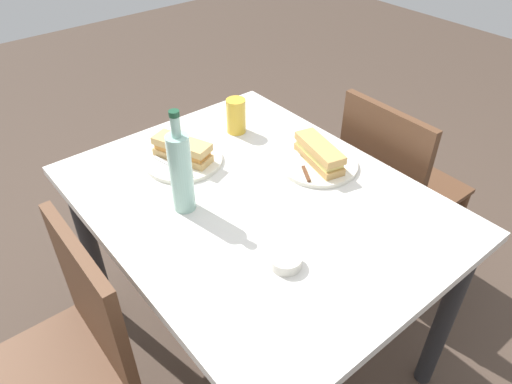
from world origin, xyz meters
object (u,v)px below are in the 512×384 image
object	(u,v)px
plate_far	(183,160)
olive_bowl	(286,261)
chair_near	(391,186)
water_bottle	(181,171)
plate_near	(318,163)
knife_near	(303,167)
dining_table	(256,224)
chair_far	(69,362)
baguette_sandwich_near	(319,153)
beer_glass	(236,116)
knife_far	(175,167)
baguette_sandwich_far	(182,149)

from	to	relation	value
plate_far	olive_bowl	world-z (taller)	olive_bowl
chair_near	water_bottle	xyz separation A→B (m)	(0.15, 0.83, 0.36)
plate_near	knife_near	distance (m)	0.06
plate_near	olive_bowl	world-z (taller)	olive_bowl
dining_table	chair_near	xyz separation A→B (m)	(-0.06, -0.64, -0.13)
chair_far	baguette_sandwich_near	size ratio (longest dim) A/B	4.03
chair_far	plate_far	bearing A→B (deg)	-62.35
plate_far	olive_bowl	bearing A→B (deg)	174.76
plate_near	baguette_sandwich_near	distance (m)	0.04
chair_far	chair_near	xyz separation A→B (m)	(-0.06, -1.28, 0.00)
baguette_sandwich_near	beer_glass	xyz separation A→B (m)	(0.34, 0.07, 0.01)
plate_near	plate_far	bearing A→B (deg)	48.13
dining_table	knife_far	xyz separation A→B (m)	(0.27, 0.12, 0.13)
dining_table	water_bottle	distance (m)	0.32
chair_far	olive_bowl	size ratio (longest dim) A/B	10.57
baguette_sandwich_far	dining_table	bearing A→B (deg)	-167.44
dining_table	olive_bowl	distance (m)	0.31
plate_near	knife_near	size ratio (longest dim) A/B	1.61
plate_near	beer_glass	bearing A→B (deg)	12.10
plate_far	beer_glass	world-z (taller)	beer_glass
water_bottle	olive_bowl	bearing A→B (deg)	-168.51
water_bottle	beer_glass	xyz separation A→B (m)	(0.25, -0.38, -0.07)
plate_near	olive_bowl	xyz separation A→B (m)	(-0.27, 0.38, 0.01)
chair_near	plate_near	world-z (taller)	chair_near
plate_far	knife_far	world-z (taller)	knife_far
olive_bowl	baguette_sandwich_far	bearing A→B (deg)	-5.24
baguette_sandwich_near	water_bottle	size ratio (longest dim) A/B	0.68
chair_near	plate_near	xyz separation A→B (m)	(0.06, 0.38, 0.24)
knife_far	plate_far	bearing A→B (deg)	-58.11
baguette_sandwich_near	chair_near	bearing A→B (deg)	-99.01
olive_bowl	baguette_sandwich_near	bearing A→B (deg)	-55.19
knife_far	beer_glass	world-z (taller)	beer_glass
dining_table	water_bottle	size ratio (longest dim) A/B	3.57
chair_near	chair_far	bearing A→B (deg)	87.50
plate_near	chair_near	bearing A→B (deg)	-99.01
knife_far	baguette_sandwich_far	bearing A→B (deg)	-58.11
baguette_sandwich_near	water_bottle	distance (m)	0.47
plate_near	beer_glass	distance (m)	0.36
baguette_sandwich_near	dining_table	bearing A→B (deg)	90.58
dining_table	baguette_sandwich_far	size ratio (longest dim) A/B	5.41
dining_table	chair_near	bearing A→B (deg)	-95.08
chair_near	plate_far	distance (m)	0.83
water_bottle	dining_table	bearing A→B (deg)	-116.54
knife_near	baguette_sandwich_near	bearing A→B (deg)	-93.52
baguette_sandwich_near	beer_glass	distance (m)	0.35
plate_far	baguette_sandwich_far	xyz separation A→B (m)	(0.00, -0.00, 0.04)
chair_far	baguette_sandwich_far	world-z (taller)	chair_far
chair_far	beer_glass	world-z (taller)	chair_far
chair_far	olive_bowl	distance (m)	0.64
baguette_sandwich_far	baguette_sandwich_near	bearing A→B (deg)	-131.87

